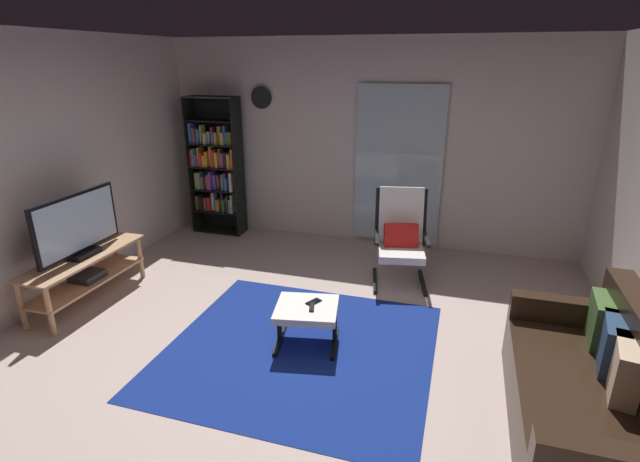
{
  "coord_description": "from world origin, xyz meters",
  "views": [
    {
      "loc": [
        1.19,
        -3.12,
        2.33
      ],
      "look_at": [
        -0.04,
        0.91,
        0.8
      ],
      "focal_mm": 26.7,
      "sensor_mm": 36.0,
      "label": 1
    }
  ],
  "objects_px": {
    "tv_stand": "(86,271)",
    "bookshelf_near_tv": "(216,168)",
    "television": "(78,227)",
    "cell_phone": "(314,302)",
    "wall_clock": "(261,98)",
    "tv_remote": "(312,307)",
    "lounge_armchair": "(401,234)",
    "ottoman": "(307,313)",
    "leather_sofa": "(594,395)"
  },
  "relations": [
    {
      "from": "tv_stand",
      "to": "bookshelf_near_tv",
      "type": "relative_size",
      "value": 0.73
    },
    {
      "from": "television",
      "to": "tv_stand",
      "type": "bearing_deg",
      "value": 142.2
    },
    {
      "from": "cell_phone",
      "to": "wall_clock",
      "type": "xyz_separation_m",
      "value": [
        -1.51,
        2.51,
        1.48
      ]
    },
    {
      "from": "television",
      "to": "cell_phone",
      "type": "height_order",
      "value": "television"
    },
    {
      "from": "television",
      "to": "tv_remote",
      "type": "xyz_separation_m",
      "value": [
        2.41,
        -0.11,
        -0.43
      ]
    },
    {
      "from": "bookshelf_near_tv",
      "to": "tv_remote",
      "type": "xyz_separation_m",
      "value": [
        2.15,
        -2.39,
        -0.55
      ]
    },
    {
      "from": "lounge_armchair",
      "to": "ottoman",
      "type": "bearing_deg",
      "value": -110.61
    },
    {
      "from": "television",
      "to": "lounge_armchair",
      "type": "distance_m",
      "value": 3.27
    },
    {
      "from": "bookshelf_near_tv",
      "to": "lounge_armchair",
      "type": "bearing_deg",
      "value": -17.66
    },
    {
      "from": "tv_stand",
      "to": "ottoman",
      "type": "relative_size",
      "value": 2.26
    },
    {
      "from": "leather_sofa",
      "to": "lounge_armchair",
      "type": "bearing_deg",
      "value": 127.15
    },
    {
      "from": "tv_stand",
      "to": "bookshelf_near_tv",
      "type": "height_order",
      "value": "bookshelf_near_tv"
    },
    {
      "from": "ottoman",
      "to": "wall_clock",
      "type": "distance_m",
      "value": 3.35
    },
    {
      "from": "lounge_armchair",
      "to": "ottoman",
      "type": "distance_m",
      "value": 1.64
    },
    {
      "from": "tv_stand",
      "to": "television",
      "type": "xyz_separation_m",
      "value": [
        0.0,
        -0.0,
        0.47
      ]
    },
    {
      "from": "ottoman",
      "to": "wall_clock",
      "type": "relative_size",
      "value": 2.07
    },
    {
      "from": "ottoman",
      "to": "television",
      "type": "bearing_deg",
      "value": 177.74
    },
    {
      "from": "leather_sofa",
      "to": "wall_clock",
      "type": "distance_m",
      "value": 4.94
    },
    {
      "from": "tv_stand",
      "to": "tv_remote",
      "type": "bearing_deg",
      "value": -2.66
    },
    {
      "from": "lounge_armchair",
      "to": "television",
      "type": "bearing_deg",
      "value": -154.07
    },
    {
      "from": "wall_clock",
      "to": "lounge_armchair",
      "type": "bearing_deg",
      "value": -27.44
    },
    {
      "from": "tv_stand",
      "to": "television",
      "type": "height_order",
      "value": "television"
    },
    {
      "from": "television",
      "to": "lounge_armchair",
      "type": "xyz_separation_m",
      "value": [
        2.94,
        1.43,
        -0.27
      ]
    },
    {
      "from": "tv_stand",
      "to": "bookshelf_near_tv",
      "type": "bearing_deg",
      "value": 83.2
    },
    {
      "from": "leather_sofa",
      "to": "tv_stand",
      "type": "bearing_deg",
      "value": 172.63
    },
    {
      "from": "leather_sofa",
      "to": "ottoman",
      "type": "xyz_separation_m",
      "value": [
        -2.09,
        0.48,
        -0.02
      ]
    },
    {
      "from": "ottoman",
      "to": "tv_remote",
      "type": "bearing_deg",
      "value": -18.47
    },
    {
      "from": "bookshelf_near_tv",
      "to": "wall_clock",
      "type": "xyz_separation_m",
      "value": [
        0.62,
        0.21,
        0.93
      ]
    },
    {
      "from": "tv_stand",
      "to": "bookshelf_near_tv",
      "type": "distance_m",
      "value": 2.37
    },
    {
      "from": "television",
      "to": "ottoman",
      "type": "xyz_separation_m",
      "value": [
        2.36,
        -0.09,
        -0.5
      ]
    },
    {
      "from": "ottoman",
      "to": "cell_phone",
      "type": "xyz_separation_m",
      "value": [
        0.04,
        0.08,
        0.07
      ]
    },
    {
      "from": "tv_remote",
      "to": "wall_clock",
      "type": "distance_m",
      "value": 3.36
    },
    {
      "from": "bookshelf_near_tv",
      "to": "ottoman",
      "type": "xyz_separation_m",
      "value": [
        2.09,
        -2.37,
        -0.62
      ]
    },
    {
      "from": "bookshelf_near_tv",
      "to": "lounge_armchair",
      "type": "xyz_separation_m",
      "value": [
        2.67,
        -0.85,
        -0.38
      ]
    },
    {
      "from": "bookshelf_near_tv",
      "to": "tv_remote",
      "type": "relative_size",
      "value": 12.99
    },
    {
      "from": "cell_phone",
      "to": "ottoman",
      "type": "bearing_deg",
      "value": -88.76
    },
    {
      "from": "television",
      "to": "cell_phone",
      "type": "xyz_separation_m",
      "value": [
        2.4,
        -0.02,
        -0.43
      ]
    },
    {
      "from": "tv_stand",
      "to": "lounge_armchair",
      "type": "xyz_separation_m",
      "value": [
        2.94,
        1.43,
        0.21
      ]
    },
    {
      "from": "tv_remote",
      "to": "wall_clock",
      "type": "relative_size",
      "value": 0.5
    },
    {
      "from": "tv_remote",
      "to": "lounge_armchair",
      "type": "bearing_deg",
      "value": 55.68
    },
    {
      "from": "cell_phone",
      "to": "wall_clock",
      "type": "bearing_deg",
      "value": 148.41
    },
    {
      "from": "bookshelf_near_tv",
      "to": "wall_clock",
      "type": "bearing_deg",
      "value": 18.94
    },
    {
      "from": "lounge_armchair",
      "to": "tv_remote",
      "type": "distance_m",
      "value": 1.63
    },
    {
      "from": "television",
      "to": "tv_remote",
      "type": "relative_size",
      "value": 7.13
    },
    {
      "from": "tv_stand",
      "to": "leather_sofa",
      "type": "bearing_deg",
      "value": -7.37
    },
    {
      "from": "tv_stand",
      "to": "wall_clock",
      "type": "distance_m",
      "value": 3.05
    },
    {
      "from": "tv_stand",
      "to": "ottoman",
      "type": "bearing_deg",
      "value": -2.31
    },
    {
      "from": "tv_stand",
      "to": "leather_sofa",
      "type": "xyz_separation_m",
      "value": [
        4.45,
        -0.58,
        -0.01
      ]
    },
    {
      "from": "bookshelf_near_tv",
      "to": "wall_clock",
      "type": "height_order",
      "value": "wall_clock"
    },
    {
      "from": "bookshelf_near_tv",
      "to": "cell_phone",
      "type": "height_order",
      "value": "bookshelf_near_tv"
    }
  ]
}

